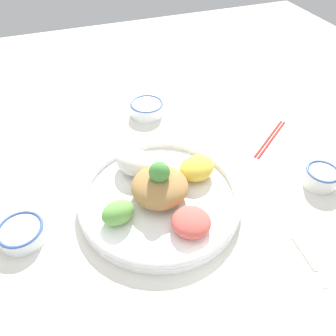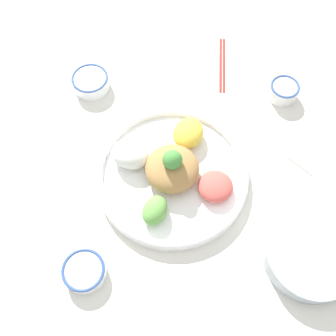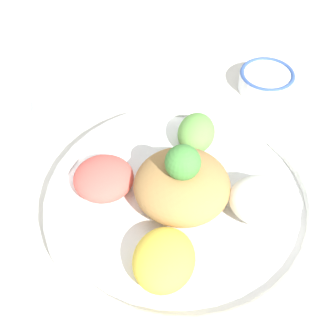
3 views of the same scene
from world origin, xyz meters
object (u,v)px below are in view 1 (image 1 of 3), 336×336
salad_platter (160,193)px  serving_spoon_main (315,268)px  sauce_bowl_red (147,108)px  rice_bowl_blue (321,177)px  chopsticks_pair_near (270,138)px  sauce_bowl_dark (22,233)px

salad_platter → serving_spoon_main: 0.37m
sauce_bowl_red → serving_spoon_main: (-0.16, 0.64, -0.02)m
sauce_bowl_red → rice_bowl_blue: 0.55m
salad_platter → chopsticks_pair_near: salad_platter is taller
salad_platter → sauce_bowl_dark: salad_platter is taller
salad_platter → sauce_bowl_dark: bearing=0.1°
sauce_bowl_red → sauce_bowl_dark: (0.40, 0.36, -0.00)m
sauce_bowl_dark → serving_spoon_main: bearing=153.3°
salad_platter → serving_spoon_main: bearing=130.4°
rice_bowl_blue → chopsticks_pair_near: bearing=-85.9°
sauce_bowl_red → serving_spoon_main: bearing=104.0°
sauce_bowl_red → serving_spoon_main: sauce_bowl_red is taller
chopsticks_pair_near → serving_spoon_main: size_ratio=1.40×
salad_platter → sauce_bowl_dark: (0.32, 0.00, -0.01)m
salad_platter → chopsticks_pair_near: size_ratio=2.21×
sauce_bowl_dark → chopsticks_pair_near: 0.71m
chopsticks_pair_near → salad_platter: bearing=-19.1°
serving_spoon_main → sauce_bowl_red: bearing=17.4°
rice_bowl_blue → serving_spoon_main: bearing=50.6°
salad_platter → sauce_bowl_red: 0.37m
salad_platter → sauce_bowl_red: bearing=-102.2°
sauce_bowl_red → sauce_bowl_dark: size_ratio=1.06×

